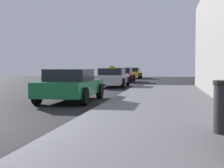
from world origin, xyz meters
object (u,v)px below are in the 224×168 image
car_green (71,85)px  car_silver (112,77)px  car_red (122,75)px  car_yellow (132,73)px

car_green → car_silver: size_ratio=1.01×
car_silver → car_red: car_silver is taller
car_green → car_yellow: same height
car_green → car_silver: (0.01, 9.70, 0.00)m
car_red → car_yellow: (-0.15, 9.54, 0.00)m
car_silver → car_red: (-0.39, 7.70, -0.00)m
car_green → car_yellow: size_ratio=0.92×
car_silver → car_red: bearing=92.9°
car_silver → car_yellow: bearing=91.8°
car_silver → car_yellow: car_silver is taller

